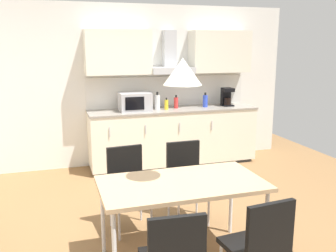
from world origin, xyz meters
TOP-DOWN VIEW (x-y plane):
  - ground_plane at (0.00, 0.00)m, footprint 7.25×7.38m
  - wall_back at (0.00, 2.51)m, footprint 5.80×0.10m
  - kitchen_counter at (0.86, 2.16)m, footprint 2.71×0.63m
  - backsplash_tile at (0.86, 2.45)m, footprint 2.69×0.02m
  - upper_wall_cabinets at (0.86, 2.29)m, footprint 2.69×0.40m
  - microwave at (0.23, 2.16)m, footprint 0.48×0.35m
  - coffee_maker at (1.80, 2.18)m, footprint 0.18×0.19m
  - bottle_blue at (1.41, 2.16)m, footprint 0.08×0.08m
  - bottle_yellow at (0.73, 2.12)m, footprint 0.06×0.06m
  - bottle_red at (0.92, 2.20)m, footprint 0.07×0.07m
  - bottle_white at (0.59, 2.15)m, footprint 0.08×0.08m
  - dining_table at (0.05, -0.54)m, footprint 1.43×0.77m
  - chair_far_right at (0.37, 0.23)m, footprint 0.40×0.40m
  - chair_far_left at (-0.28, 0.23)m, footprint 0.44×0.44m
  - chair_near_right at (0.38, -1.31)m, footprint 0.44×0.44m
  - pendant_lamp at (0.05, -0.54)m, footprint 0.32×0.32m

SIDE VIEW (x-z plane):
  - ground_plane at x=0.00m, z-range -0.02..0.00m
  - kitchen_counter at x=0.86m, z-range 0.00..0.92m
  - chair_far_right at x=0.37m, z-range 0.10..0.97m
  - chair_far_left at x=-0.28m, z-range 0.10..0.97m
  - chair_near_right at x=0.38m, z-range 0.10..0.97m
  - dining_table at x=0.05m, z-range 0.32..1.07m
  - bottle_yellow at x=0.73m, z-range 0.91..1.09m
  - bottle_red at x=0.92m, z-range 0.90..1.12m
  - bottle_blue at x=1.41m, z-range 0.90..1.14m
  - bottle_white at x=0.59m, z-range 0.90..1.18m
  - microwave at x=0.23m, z-range 0.92..1.20m
  - coffee_maker at x=1.80m, z-range 0.92..1.22m
  - backsplash_tile at x=0.86m, z-range 0.92..1.41m
  - wall_back at x=0.00m, z-range 0.00..2.54m
  - pendant_lamp at x=0.05m, z-range 1.59..1.81m
  - upper_wall_cabinets at x=0.86m, z-range 1.46..2.13m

